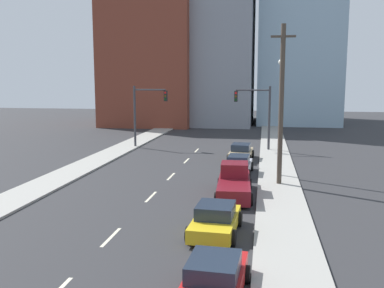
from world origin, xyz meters
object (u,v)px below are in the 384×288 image
at_px(traffic_signal_left, 143,108).
at_px(street_lamp, 280,110).
at_px(sedan_tan, 241,152).
at_px(traffic_signal_right, 260,110).
at_px(pickup_truck_maroon, 234,183).
at_px(utility_pole_right_mid, 281,105).
at_px(sedan_silver, 239,166).
at_px(sedan_red, 214,280).
at_px(sedan_yellow, 216,220).

xyz_separation_m(traffic_signal_left, street_lamp, (13.68, -12.02, 0.79)).
bearing_deg(street_lamp, sedan_tan, 115.34).
relative_size(traffic_signal_right, pickup_truck_maroon, 1.08).
relative_size(utility_pole_right_mid, pickup_truck_maroon, 1.77).
relative_size(pickup_truck_maroon, sedan_tan, 1.32).
relative_size(sedan_silver, sedan_tan, 1.04).
distance_m(traffic_signal_left, sedan_tan, 12.41).
bearing_deg(traffic_signal_left, sedan_tan, -27.38).
xyz_separation_m(sedan_red, sedan_tan, (-0.50, 25.16, 0.03)).
bearing_deg(pickup_truck_maroon, traffic_signal_left, 118.21).
distance_m(traffic_signal_left, sedan_red, 32.77).
distance_m(traffic_signal_left, sedan_silver, 16.21).
xyz_separation_m(street_lamp, sedan_tan, (-3.10, 6.54, -4.28)).
xyz_separation_m(utility_pole_right_mid, sedan_silver, (-2.92, 3.08, -4.79)).
bearing_deg(sedan_red, pickup_truck_maroon, 93.91).
xyz_separation_m(traffic_signal_left, sedan_silver, (10.74, -11.63, -3.49)).
relative_size(sedan_yellow, sedan_silver, 0.91).
bearing_deg(utility_pole_right_mid, pickup_truck_maroon, -132.03).
bearing_deg(sedan_red, sedan_yellow, 98.78).
bearing_deg(traffic_signal_left, pickup_truck_maroon, -58.71).
distance_m(traffic_signal_right, street_lamp, 12.15).
relative_size(utility_pole_right_mid, sedan_yellow, 2.47).
bearing_deg(traffic_signal_right, sedan_red, -91.92).
bearing_deg(sedan_red, utility_pole_right_mid, 83.65).
bearing_deg(pickup_truck_maroon, traffic_signal_right, 82.87).
height_order(traffic_signal_right, sedan_red, traffic_signal_right).
bearing_deg(utility_pole_right_mid, sedan_red, -99.19).
relative_size(traffic_signal_left, sedan_tan, 1.43).
xyz_separation_m(traffic_signal_left, sedan_yellow, (10.46, -24.68, -3.50)).
relative_size(traffic_signal_left, sedan_silver, 1.37).
xyz_separation_m(traffic_signal_left, sedan_red, (11.08, -30.64, -3.53)).
relative_size(sedan_red, sedan_tan, 0.99).
xyz_separation_m(street_lamp, sedan_yellow, (-3.22, -12.66, -4.29)).
distance_m(utility_pole_right_mid, sedan_silver, 6.40).
relative_size(traffic_signal_right, sedan_red, 1.45).
distance_m(street_lamp, sedan_red, 19.29).
height_order(traffic_signal_right, sedan_yellow, traffic_signal_right).
height_order(utility_pole_right_mid, sedan_red, utility_pole_right_mid).
bearing_deg(sedan_tan, pickup_truck_maroon, -85.43).
relative_size(traffic_signal_right, utility_pole_right_mid, 0.61).
height_order(sedan_yellow, pickup_truck_maroon, pickup_truck_maroon).
bearing_deg(traffic_signal_left, traffic_signal_right, 0.00).
distance_m(traffic_signal_left, traffic_signal_right, 12.10).
xyz_separation_m(sedan_yellow, pickup_truck_maroon, (0.38, 6.85, 0.13)).
relative_size(street_lamp, sedan_tan, 1.88).
relative_size(utility_pole_right_mid, sedan_red, 2.37).
relative_size(traffic_signal_left, traffic_signal_right, 1.00).
xyz_separation_m(traffic_signal_right, sedan_yellow, (-1.64, -24.68, -3.50)).
xyz_separation_m(pickup_truck_maroon, sedan_tan, (-0.26, 12.35, -0.13)).
relative_size(sedan_red, pickup_truck_maroon, 0.75).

